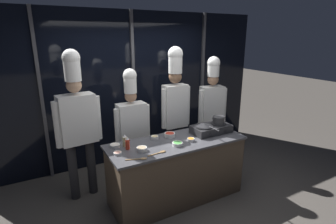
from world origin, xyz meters
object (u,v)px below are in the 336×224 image
Objects in this scene: prep_bowl_onion at (115,145)px; serving_spoon_slotted at (141,159)px; frying_pan at (204,125)px; chef_head at (77,118)px; squeeze_bottle_chili at (128,143)px; prep_bowl_carrots at (191,140)px; prep_bowl_ginger at (155,137)px; prep_bowl_mushrooms at (142,149)px; chef_line at (175,101)px; serving_spoon_solid at (160,152)px; squeeze_bottle_oil at (125,141)px; chef_sous at (132,122)px; stock_pot at (219,120)px; chef_pastry at (212,103)px; prep_bowl_chili_flakes at (170,134)px; portable_stove at (211,129)px; prep_bowl_shrimp at (118,153)px; prep_bowl_scallions at (178,144)px.

prep_bowl_onion reaches higher than serving_spoon_slotted.
frying_pan is 1.78m from chef_head.
chef_head reaches higher than squeeze_bottle_chili.
prep_bowl_ginger is at bearing 141.57° from prep_bowl_carrots.
chef_line is at bearing 37.77° from prep_bowl_mushrooms.
serving_spoon_solid is 1.26m from chef_head.
squeeze_bottle_oil is (-1.16, 0.15, -0.07)m from frying_pan.
serving_spoon_slotted is 0.96m from chef_sous.
chef_pastry reaches higher than stock_pot.
prep_bowl_chili_flakes is 0.08× the size of chef_pastry.
prep_bowl_chili_flakes is at bearing 165.69° from portable_stove.
prep_bowl_mushrooms is 0.07× the size of chef_sous.
serving_spoon_solid is (0.48, -0.21, -0.01)m from prep_bowl_shrimp.
prep_bowl_chili_flakes is 0.34m from prep_bowl_carrots.
prep_bowl_onion is (-0.57, 0.01, -0.00)m from prep_bowl_ginger.
squeeze_bottle_oil reaches higher than prep_bowl_onion.
portable_stove is 0.18m from stock_pot.
prep_bowl_mushrooms is (-0.32, -0.28, 0.00)m from prep_bowl_ginger.
frying_pan is 4.55× the size of prep_bowl_ginger.
prep_bowl_ginger is 0.42m from prep_bowl_mushrooms.
squeeze_bottle_chili is at bearing -170.23° from prep_bowl_chili_flakes.
frying_pan is 0.74m from prep_bowl_ginger.
prep_bowl_onion is (-0.80, 0.03, -0.01)m from prep_bowl_chili_flakes.
chef_head reaches higher than prep_bowl_carrots.
prep_bowl_mushrooms is at bearing -44.62° from squeeze_bottle_chili.
squeeze_bottle_chili reaches higher than portable_stove.
prep_bowl_shrimp is at bearing 156.04° from serving_spoon_solid.
prep_bowl_chili_flakes reaches higher than prep_bowl_ginger.
portable_stove is at bearing -14.31° from prep_bowl_chili_flakes.
prep_bowl_ginger is 1.05× the size of prep_bowl_carrots.
serving_spoon_slotted is (-0.10, -0.21, -0.02)m from prep_bowl_mushrooms.
prep_bowl_scallions reaches higher than prep_bowl_ginger.
chef_sous is (0.40, 0.43, 0.13)m from prep_bowl_onion.
prep_bowl_mushrooms reaches higher than prep_bowl_shrimp.
serving_spoon_slotted is 0.12× the size of chef_head.
prep_bowl_scallions reaches higher than serving_spoon_slotted.
prep_bowl_shrimp is 0.66× the size of prep_bowl_chili_flakes.
chef_sous reaches higher than portable_stove.
squeeze_bottle_oil is 0.28m from prep_bowl_mushrooms.
chef_sous reaches higher than prep_bowl_onion.
stock_pot is at bearing 125.99° from chef_line.
chef_pastry reaches higher than chef_sous.
portable_stove is 1.91m from chef_head.
prep_bowl_scallions is (-0.68, -0.17, -0.03)m from portable_stove.
chef_sous reaches higher than squeeze_bottle_chili.
serving_spoon_slotted is at bearing -144.69° from prep_bowl_chili_flakes.
prep_bowl_carrots is (-0.44, -0.13, -0.04)m from portable_stove.
squeeze_bottle_oil is 1.09× the size of prep_bowl_chili_flakes.
prep_bowl_shrimp is at bearing -166.37° from prep_bowl_chili_flakes.
portable_stove is 1.29m from squeeze_bottle_chili.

